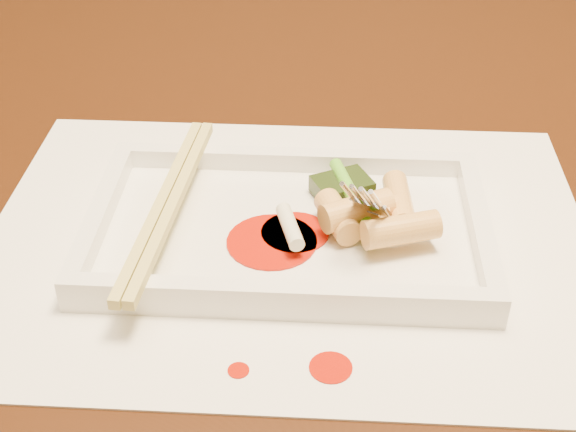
# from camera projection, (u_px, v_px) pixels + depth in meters

# --- Properties ---
(table) EXTENTS (1.40, 0.90, 0.75)m
(table) POSITION_uv_depth(u_px,v_px,m) (206.00, 225.00, 0.71)
(table) COLOR black
(table) RESTS_ON ground
(placemat) EXTENTS (0.40, 0.30, 0.00)m
(placemat) POSITION_uv_depth(u_px,v_px,m) (288.00, 239.00, 0.53)
(placemat) COLOR white
(placemat) RESTS_ON table
(sauce_splatter_a) EXTENTS (0.02, 0.02, 0.00)m
(sauce_splatter_a) POSITION_uv_depth(u_px,v_px,m) (331.00, 367.00, 0.44)
(sauce_splatter_a) COLOR #B71505
(sauce_splatter_a) RESTS_ON placemat
(sauce_splatter_b) EXTENTS (0.01, 0.01, 0.00)m
(sauce_splatter_b) POSITION_uv_depth(u_px,v_px,m) (238.00, 370.00, 0.43)
(sauce_splatter_b) COLOR #B71505
(sauce_splatter_b) RESTS_ON placemat
(plate_base) EXTENTS (0.26, 0.16, 0.01)m
(plate_base) POSITION_uv_depth(u_px,v_px,m) (288.00, 233.00, 0.53)
(plate_base) COLOR white
(plate_base) RESTS_ON placemat
(plate_rim_far) EXTENTS (0.26, 0.01, 0.01)m
(plate_rim_far) POSITION_uv_depth(u_px,v_px,m) (294.00, 160.00, 0.58)
(plate_rim_far) COLOR white
(plate_rim_far) RESTS_ON plate_base
(plate_rim_near) EXTENTS (0.26, 0.01, 0.01)m
(plate_rim_near) POSITION_uv_depth(u_px,v_px,m) (281.00, 295.00, 0.46)
(plate_rim_near) COLOR white
(plate_rim_near) RESTS_ON plate_base
(plate_rim_left) EXTENTS (0.01, 0.14, 0.01)m
(plate_rim_left) POSITION_uv_depth(u_px,v_px,m) (100.00, 213.00, 0.53)
(plate_rim_left) COLOR white
(plate_rim_left) RESTS_ON plate_base
(plate_rim_right) EXTENTS (0.01, 0.14, 0.01)m
(plate_rim_right) POSITION_uv_depth(u_px,v_px,m) (480.00, 226.00, 0.52)
(plate_rim_right) COLOR white
(plate_rim_right) RESTS_ON plate_base
(veg_piece) EXTENTS (0.05, 0.04, 0.01)m
(veg_piece) POSITION_uv_depth(u_px,v_px,m) (342.00, 187.00, 0.55)
(veg_piece) COLOR black
(veg_piece) RESTS_ON plate_base
(scallion_white) EXTENTS (0.02, 0.04, 0.01)m
(scallion_white) POSITION_uv_depth(u_px,v_px,m) (290.00, 226.00, 0.51)
(scallion_white) COLOR #EAEACC
(scallion_white) RESTS_ON plate_base
(scallion_green) EXTENTS (0.03, 0.08, 0.01)m
(scallion_green) POSITION_uv_depth(u_px,v_px,m) (353.00, 197.00, 0.53)
(scallion_green) COLOR #49AB1B
(scallion_green) RESTS_ON plate_base
(chopstick_a) EXTENTS (0.02, 0.20, 0.01)m
(chopstick_a) POSITION_uv_depth(u_px,v_px,m) (162.00, 202.00, 0.52)
(chopstick_a) COLOR #C8BB64
(chopstick_a) RESTS_ON plate_rim_near
(chopstick_b) EXTENTS (0.02, 0.20, 0.01)m
(chopstick_b) POSITION_uv_depth(u_px,v_px,m) (174.00, 203.00, 0.52)
(chopstick_b) COLOR #C8BB64
(chopstick_b) RESTS_ON plate_rim_near
(fork) EXTENTS (0.09, 0.10, 0.14)m
(fork) POSITION_uv_depth(u_px,v_px,m) (403.00, 119.00, 0.49)
(fork) COLOR silver
(fork) RESTS_ON plate_base
(sauce_blob_0) EXTENTS (0.06, 0.06, 0.00)m
(sauce_blob_0) POSITION_uv_depth(u_px,v_px,m) (272.00, 242.00, 0.51)
(sauce_blob_0) COLOR #B71505
(sauce_blob_0) RESTS_ON plate_base
(sauce_blob_1) EXTENTS (0.04, 0.04, 0.00)m
(sauce_blob_1) POSITION_uv_depth(u_px,v_px,m) (295.00, 232.00, 0.52)
(sauce_blob_1) COLOR #B71505
(sauce_blob_1) RESTS_ON plate_base
(rice_cake_0) EXTENTS (0.03, 0.05, 0.02)m
(rice_cake_0) POSITION_uv_depth(u_px,v_px,m) (338.00, 217.00, 0.52)
(rice_cake_0) COLOR #EFC76F
(rice_cake_0) RESTS_ON plate_base
(rice_cake_1) EXTENTS (0.04, 0.02, 0.02)m
(rice_cake_1) POSITION_uv_depth(u_px,v_px,m) (358.00, 218.00, 0.52)
(rice_cake_1) COLOR #EFC76F
(rice_cake_1) RESTS_ON plate_base
(rice_cake_2) EXTENTS (0.05, 0.03, 0.02)m
(rice_cake_2) POSITION_uv_depth(u_px,v_px,m) (401.00, 230.00, 0.50)
(rice_cake_2) COLOR #EFC76F
(rice_cake_2) RESTS_ON plate_base
(rice_cake_3) EXTENTS (0.02, 0.05, 0.02)m
(rice_cake_3) POSITION_uv_depth(u_px,v_px,m) (399.00, 201.00, 0.53)
(rice_cake_3) COLOR #EFC76F
(rice_cake_3) RESTS_ON plate_base
(rice_cake_4) EXTENTS (0.05, 0.03, 0.02)m
(rice_cake_4) POSITION_uv_depth(u_px,v_px,m) (367.00, 213.00, 0.52)
(rice_cake_4) COLOR #EFC76F
(rice_cake_4) RESTS_ON plate_base
(rice_cake_5) EXTENTS (0.05, 0.04, 0.02)m
(rice_cake_5) POSITION_uv_depth(u_px,v_px,m) (357.00, 211.00, 0.51)
(rice_cake_5) COLOR #EFC76F
(rice_cake_5) RESTS_ON plate_base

